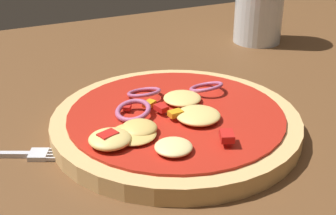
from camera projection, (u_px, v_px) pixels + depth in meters
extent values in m
cube|color=brown|center=(214.00, 146.00, 0.53)|extent=(1.26, 0.98, 0.03)
cylinder|color=tan|center=(176.00, 124.00, 0.52)|extent=(0.27, 0.27, 0.02)
cylinder|color=red|center=(176.00, 115.00, 0.52)|extent=(0.23, 0.23, 0.00)
ellipsoid|color=#EFCC72|center=(199.00, 116.00, 0.50)|extent=(0.05, 0.05, 0.01)
ellipsoid|color=#E5BC60|center=(133.00, 134.00, 0.47)|extent=(0.05, 0.05, 0.01)
ellipsoid|color=#E5BC60|center=(139.00, 128.00, 0.48)|extent=(0.04, 0.04, 0.01)
ellipsoid|color=#F4DB8E|center=(174.00, 147.00, 0.45)|extent=(0.04, 0.04, 0.01)
ellipsoid|color=#EFCC72|center=(182.00, 98.00, 0.54)|extent=(0.04, 0.04, 0.01)
ellipsoid|color=#EFCC72|center=(110.00, 139.00, 0.46)|extent=(0.04, 0.04, 0.01)
torus|color=#B25984|center=(144.00, 92.00, 0.55)|extent=(0.04, 0.04, 0.01)
torus|color=#B25984|center=(133.00, 110.00, 0.51)|extent=(0.05, 0.05, 0.01)
torus|color=#B25984|center=(206.00, 87.00, 0.56)|extent=(0.05, 0.05, 0.02)
cube|color=red|center=(127.00, 107.00, 0.52)|extent=(0.01, 0.01, 0.00)
cube|color=red|center=(108.00, 136.00, 0.45)|extent=(0.02, 0.02, 0.01)
cube|color=red|center=(227.00, 136.00, 0.45)|extent=(0.02, 0.02, 0.01)
cube|color=orange|center=(176.00, 113.00, 0.50)|extent=(0.02, 0.01, 0.01)
cube|color=red|center=(161.00, 108.00, 0.51)|extent=(0.01, 0.02, 0.01)
cube|color=orange|center=(149.00, 104.00, 0.52)|extent=(0.02, 0.01, 0.01)
cube|color=silver|center=(39.00, 155.00, 0.48)|extent=(0.02, 0.03, 0.01)
cube|color=silver|center=(62.00, 159.00, 0.47)|extent=(0.03, 0.02, 0.00)
cube|color=silver|center=(63.00, 156.00, 0.48)|extent=(0.03, 0.02, 0.00)
cube|color=silver|center=(64.00, 153.00, 0.48)|extent=(0.03, 0.02, 0.00)
cube|color=silver|center=(65.00, 150.00, 0.49)|extent=(0.03, 0.02, 0.00)
cylinder|color=#C67214|center=(259.00, 9.00, 0.78)|extent=(0.07, 0.07, 0.11)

